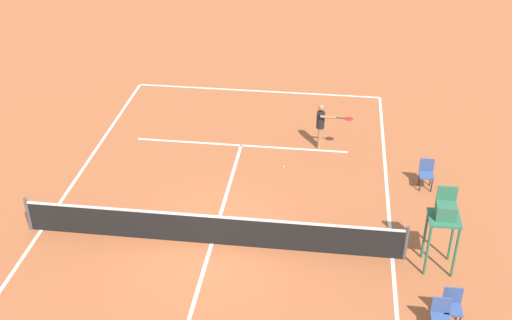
{
  "coord_description": "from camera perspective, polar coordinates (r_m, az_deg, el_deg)",
  "views": [
    {
      "loc": [
        -3.07,
        14.2,
        11.35
      ],
      "look_at": [
        -0.82,
        -3.34,
        0.8
      ],
      "focal_mm": 46.02,
      "sensor_mm": 36.0,
      "label": 1
    }
  ],
  "objects": [
    {
      "name": "court_lines",
      "position": [
        18.44,
        -3.87,
        -7.25
      ],
      "size": [
        10.03,
        20.43,
        0.01
      ],
      "color": "white",
      "rests_on": "ground"
    },
    {
      "name": "courtside_chair_near",
      "position": [
        16.09,
        15.76,
        -12.88
      ],
      "size": [
        0.44,
        0.46,
        0.95
      ],
      "color": "#262626",
      "rests_on": "ground"
    },
    {
      "name": "umpire_chair",
      "position": [
        17.33,
        16.07,
        -4.78
      ],
      "size": [
        0.8,
        0.8,
        2.41
      ],
      "color": "#2D6B4C",
      "rests_on": "ground"
    },
    {
      "name": "ground_plane",
      "position": [
        18.44,
        -3.87,
        -7.25
      ],
      "size": [
        60.0,
        60.0,
        0.0
      ],
      "primitive_type": "plane",
      "color": "#AD5933"
    },
    {
      "name": "tennis_ball",
      "position": [
        21.72,
        2.4,
        -0.6
      ],
      "size": [
        0.07,
        0.07,
        0.07
      ],
      "primitive_type": "sphere",
      "color": "#CCE033",
      "rests_on": "ground"
    },
    {
      "name": "tennis_net",
      "position": [
        18.14,
        -3.93,
        -6.02
      ],
      "size": [
        10.63,
        0.1,
        1.07
      ],
      "color": "#4C4C51",
      "rests_on": "ground"
    },
    {
      "name": "courtside_chair_mid",
      "position": [
        21.14,
        14.6,
        -1.07
      ],
      "size": [
        0.44,
        0.46,
        0.95
      ],
      "color": "#262626",
      "rests_on": "ground"
    },
    {
      "name": "courtside_chair_far",
      "position": [
        16.42,
        16.7,
        -12.01
      ],
      "size": [
        0.44,
        0.46,
        0.95
      ],
      "color": "#262626",
      "rests_on": "ground"
    },
    {
      "name": "player_serving",
      "position": [
        22.56,
        5.75,
        3.26
      ],
      "size": [
        1.24,
        0.63,
        1.64
      ],
      "rotation": [
        0.0,
        0.0,
        1.5
      ],
      "color": "#9E704C",
      "rests_on": "ground"
    }
  ]
}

